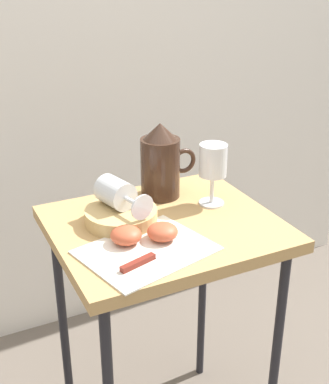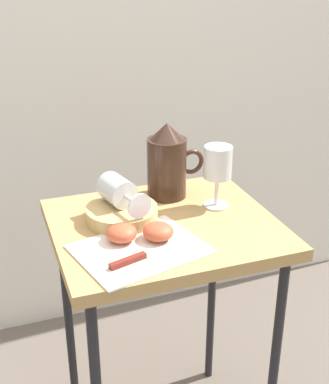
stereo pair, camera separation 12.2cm
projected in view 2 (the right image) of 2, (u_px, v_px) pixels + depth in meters
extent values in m
cube|color=silver|center=(95.00, 62.00, 1.73)|extent=(2.40, 0.03, 1.93)
cube|color=tan|center=(164.00, 228.00, 1.26)|extent=(0.53, 0.45, 0.03)
cylinder|color=black|center=(274.00, 372.00, 1.32)|extent=(0.02, 0.02, 0.68)
cylinder|color=black|center=(69.00, 321.00, 1.50)|extent=(0.02, 0.02, 0.68)
cylinder|color=black|center=(212.00, 290.00, 1.63)|extent=(0.02, 0.02, 0.68)
cube|color=silver|center=(140.00, 249.00, 1.14)|extent=(0.31, 0.26, 0.00)
cylinder|color=tan|center=(122.00, 214.00, 1.26)|extent=(0.17, 0.17, 0.03)
cylinder|color=#382319|center=(167.00, 168.00, 1.36)|extent=(0.10, 0.10, 0.16)
cylinder|color=#D1661E|center=(167.00, 179.00, 1.37)|extent=(0.09, 0.09, 0.09)
cone|color=#382319|center=(167.00, 131.00, 1.32)|extent=(0.09, 0.09, 0.04)
torus|color=#382319|center=(192.00, 162.00, 1.38)|extent=(0.07, 0.01, 0.07)
cylinder|color=silver|center=(216.00, 205.00, 1.33)|extent=(0.06, 0.06, 0.00)
cylinder|color=silver|center=(217.00, 191.00, 1.32)|extent=(0.01, 0.01, 0.07)
cylinder|color=silver|center=(218.00, 162.00, 1.29)|extent=(0.07, 0.07, 0.08)
cylinder|color=#D1661E|center=(218.00, 169.00, 1.29)|extent=(0.06, 0.06, 0.04)
cylinder|color=silver|center=(117.00, 190.00, 1.25)|extent=(0.09, 0.10, 0.07)
cylinder|color=silver|center=(132.00, 201.00, 1.20)|extent=(0.02, 0.06, 0.01)
cylinder|color=silver|center=(140.00, 206.00, 1.18)|extent=(0.06, 0.02, 0.06)
ellipsoid|color=#C15133|center=(122.00, 233.00, 1.16)|extent=(0.07, 0.07, 0.04)
ellipsoid|color=#C15133|center=(158.00, 232.00, 1.17)|extent=(0.07, 0.07, 0.04)
cube|color=silver|center=(170.00, 247.00, 1.14)|extent=(0.13, 0.05, 0.00)
cube|color=maroon|center=(128.00, 261.00, 1.08)|extent=(0.09, 0.04, 0.01)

